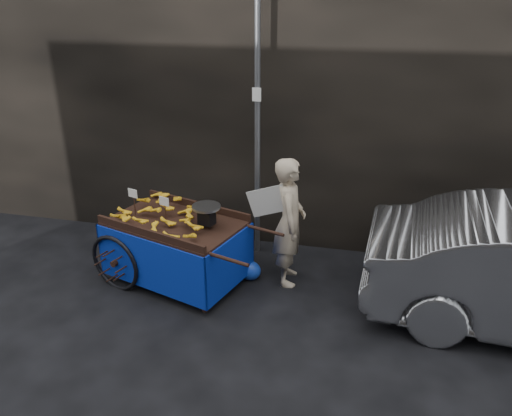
# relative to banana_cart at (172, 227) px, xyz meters

# --- Properties ---
(ground) EXTENTS (80.00, 80.00, 0.00)m
(ground) POSITION_rel_banana_cart_xyz_m (0.63, -0.26, -0.80)
(ground) COLOR black
(ground) RESTS_ON ground
(building_wall) EXTENTS (13.50, 2.00, 5.00)m
(building_wall) POSITION_rel_banana_cart_xyz_m (1.02, 2.34, 1.70)
(building_wall) COLOR black
(building_wall) RESTS_ON ground
(street_pole) EXTENTS (0.12, 0.10, 4.00)m
(street_pole) POSITION_rel_banana_cart_xyz_m (0.93, 1.04, 1.21)
(street_pole) COLOR slate
(street_pole) RESTS_ON ground
(banana_cart) EXTENTS (2.60, 1.72, 1.30)m
(banana_cart) POSITION_rel_banana_cart_xyz_m (0.00, 0.00, 0.00)
(banana_cart) COLOR black
(banana_cart) RESTS_ON ground
(vendor) EXTENTS (0.83, 0.70, 1.77)m
(vendor) POSITION_rel_banana_cart_xyz_m (1.53, 0.32, 0.09)
(vendor) COLOR tan
(vendor) RESTS_ON ground
(plastic_bag) EXTENTS (0.31, 0.25, 0.28)m
(plastic_bag) POSITION_rel_banana_cart_xyz_m (1.02, 0.21, -0.66)
(plastic_bag) COLOR #1940BD
(plastic_bag) RESTS_ON ground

